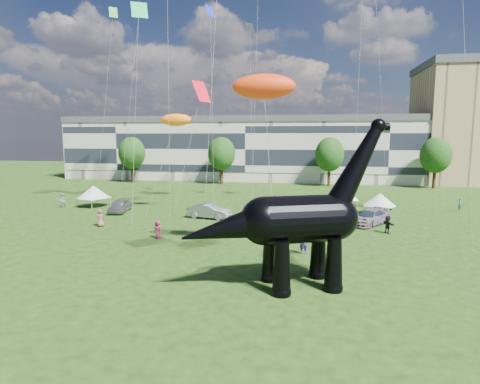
# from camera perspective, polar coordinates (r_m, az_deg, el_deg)

# --- Properties ---
(ground) EXTENTS (220.00, 220.00, 0.00)m
(ground) POSITION_cam_1_polar(r_m,az_deg,el_deg) (23.58, -1.14, -14.93)
(ground) COLOR #16330C
(ground) RESTS_ON ground
(terrace_row) EXTENTS (78.00, 11.00, 12.00)m
(terrace_row) POSITION_cam_1_polar(r_m,az_deg,el_deg) (84.25, 1.32, 5.87)
(terrace_row) COLOR beige
(terrace_row) RESTS_ON ground
(tree_far_left) EXTENTS (5.20, 5.20, 9.44)m
(tree_far_left) POSITION_cam_1_polar(r_m,az_deg,el_deg) (81.80, -15.14, 5.73)
(tree_far_left) COLOR #382314
(tree_far_left) RESTS_ON ground
(tree_mid_left) EXTENTS (5.20, 5.20, 9.44)m
(tree_mid_left) POSITION_cam_1_polar(r_m,az_deg,el_deg) (76.09, -2.65, 5.85)
(tree_mid_left) COLOR #382314
(tree_mid_left) RESTS_ON ground
(tree_mid_right) EXTENTS (5.20, 5.20, 9.44)m
(tree_mid_right) POSITION_cam_1_polar(r_m,az_deg,el_deg) (74.49, 12.64, 5.61)
(tree_mid_right) COLOR #382314
(tree_mid_right) RESTS_ON ground
(tree_far_right) EXTENTS (5.20, 5.20, 9.44)m
(tree_far_right) POSITION_cam_1_polar(r_m,az_deg,el_deg) (77.56, 26.09, 5.08)
(tree_far_right) COLOR #382314
(tree_far_right) RESTS_ON ground
(dinosaur_sculpture) EXTENTS (12.75, 6.47, 10.63)m
(dinosaur_sculpture) POSITION_cam_1_polar(r_m,az_deg,el_deg) (24.38, 7.52, -4.32)
(dinosaur_sculpture) COLOR black
(dinosaur_sculpture) RESTS_ON ground
(car_silver) EXTENTS (2.65, 5.01, 1.62)m
(car_silver) POSITION_cam_1_polar(r_m,az_deg,el_deg) (50.58, -16.72, -1.85)
(car_silver) COLOR #AAA9AE
(car_silver) RESTS_ON ground
(car_grey) EXTENTS (5.19, 2.69, 1.63)m
(car_grey) POSITION_cam_1_polar(r_m,az_deg,el_deg) (44.92, -4.38, -2.74)
(car_grey) COLOR gray
(car_grey) RESTS_ON ground
(car_white) EXTENTS (6.51, 4.77, 1.64)m
(car_white) POSITION_cam_1_polar(r_m,az_deg,el_deg) (47.50, 5.52, -2.15)
(car_white) COLOR silver
(car_white) RESTS_ON ground
(car_dark) EXTENTS (5.09, 5.63, 1.57)m
(car_dark) POSITION_cam_1_polar(r_m,az_deg,el_deg) (43.73, 18.01, -3.45)
(car_dark) COLOR #595960
(car_dark) RESTS_ON ground
(gazebo_near) EXTENTS (5.06, 5.06, 2.75)m
(gazebo_near) POSITION_cam_1_polar(r_m,az_deg,el_deg) (52.47, 14.32, -0.17)
(gazebo_near) COLOR white
(gazebo_near) RESTS_ON ground
(gazebo_far) EXTENTS (4.77, 4.77, 2.55)m
(gazebo_far) POSITION_cam_1_polar(r_m,az_deg,el_deg) (49.49, 19.24, -1.02)
(gazebo_far) COLOR silver
(gazebo_far) RESTS_ON ground
(gazebo_left) EXTENTS (5.19, 5.19, 2.77)m
(gazebo_left) POSITION_cam_1_polar(r_m,az_deg,el_deg) (55.32, -20.12, 0.01)
(gazebo_left) COLOR silver
(gazebo_left) RESTS_ON ground
(visitors) EXTENTS (50.25, 21.46, 1.82)m
(visitors) POSITION_cam_1_polar(r_m,az_deg,el_deg) (41.87, 1.61, -3.42)
(visitors) COLOR black
(visitors) RESTS_ON ground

